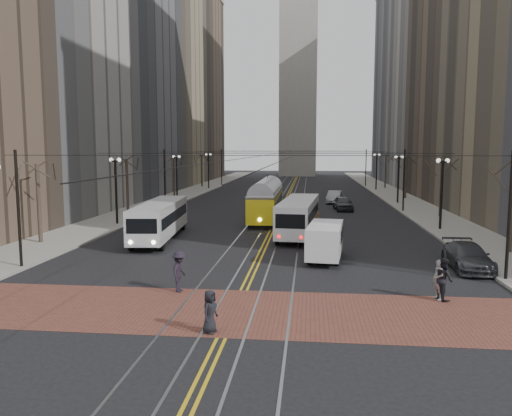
% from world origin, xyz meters
% --- Properties ---
extents(ground, '(260.00, 260.00, 0.00)m').
position_xyz_m(ground, '(0.00, 0.00, 0.00)').
color(ground, black).
rests_on(ground, ground).
extents(sidewalk_left, '(5.00, 140.00, 0.15)m').
position_xyz_m(sidewalk_left, '(-15.00, 45.00, 0.07)').
color(sidewalk_left, gray).
rests_on(sidewalk_left, ground).
extents(sidewalk_right, '(5.00, 140.00, 0.15)m').
position_xyz_m(sidewalk_right, '(15.00, 45.00, 0.07)').
color(sidewalk_right, gray).
rests_on(sidewalk_right, ground).
extents(crosswalk_band, '(25.00, 6.00, 0.01)m').
position_xyz_m(crosswalk_band, '(0.00, -4.00, 0.01)').
color(crosswalk_band, brown).
rests_on(crosswalk_band, ground).
extents(streetcar_rails, '(4.80, 130.00, 0.02)m').
position_xyz_m(streetcar_rails, '(0.00, 45.00, 0.00)').
color(streetcar_rails, gray).
rests_on(streetcar_rails, ground).
extents(centre_lines, '(0.42, 130.00, 0.01)m').
position_xyz_m(centre_lines, '(0.00, 45.00, 0.01)').
color(centre_lines, gold).
rests_on(centre_lines, ground).
extents(building_left_mid, '(16.00, 20.00, 34.00)m').
position_xyz_m(building_left_mid, '(-25.50, 46.00, 17.00)').
color(building_left_mid, slate).
rests_on(building_left_mid, ground).
extents(building_left_midfar, '(20.00, 20.00, 52.00)m').
position_xyz_m(building_left_midfar, '(-27.50, 66.00, 26.00)').
color(building_left_midfar, gray).
rests_on(building_left_midfar, ground).
extents(building_left_far, '(16.00, 20.00, 40.00)m').
position_xyz_m(building_left_far, '(-25.50, 86.00, 20.00)').
color(building_left_far, brown).
rests_on(building_left_far, ground).
extents(building_right_mid, '(16.00, 20.00, 34.00)m').
position_xyz_m(building_right_mid, '(25.50, 46.00, 17.00)').
color(building_right_mid, brown).
rests_on(building_right_mid, ground).
extents(building_right_midfar, '(20.00, 20.00, 52.00)m').
position_xyz_m(building_right_midfar, '(27.50, 66.00, 26.00)').
color(building_right_midfar, '#9E9B95').
rests_on(building_right_midfar, ground).
extents(building_right_far, '(16.00, 20.00, 40.00)m').
position_xyz_m(building_right_far, '(25.50, 86.00, 20.00)').
color(building_right_far, slate).
rests_on(building_right_far, ground).
extents(clock_tower, '(12.00, 12.00, 66.00)m').
position_xyz_m(clock_tower, '(0.00, 102.00, 35.96)').
color(clock_tower, '#B2AFA5').
rests_on(clock_tower, ground).
extents(lamp_posts, '(27.60, 57.20, 5.60)m').
position_xyz_m(lamp_posts, '(-0.00, 28.75, 2.80)').
color(lamp_posts, black).
rests_on(lamp_posts, ground).
extents(street_trees, '(31.68, 53.28, 5.60)m').
position_xyz_m(street_trees, '(0.00, 35.25, 2.80)').
color(street_trees, '#382D23').
rests_on(street_trees, ground).
extents(trolley_wires, '(25.96, 120.00, 6.60)m').
position_xyz_m(trolley_wires, '(0.00, 34.83, 3.77)').
color(trolley_wires, black).
rests_on(trolley_wires, ground).
extents(transit_bus, '(3.22, 11.08, 2.73)m').
position_xyz_m(transit_bus, '(-7.89, 11.69, 1.37)').
color(transit_bus, silver).
rests_on(transit_bus, ground).
extents(streetcar, '(2.36, 12.64, 2.98)m').
position_xyz_m(streetcar, '(-0.98, 22.76, 1.49)').
color(streetcar, yellow).
rests_on(streetcar, ground).
extents(rear_bus, '(3.21, 10.82, 2.78)m').
position_xyz_m(rear_bus, '(2.23, 14.42, 1.39)').
color(rear_bus, silver).
rests_on(rear_bus, ground).
extents(cargo_van, '(2.42, 5.09, 2.17)m').
position_xyz_m(cargo_van, '(4.00, 5.95, 1.09)').
color(cargo_van, silver).
rests_on(cargo_van, ground).
extents(sedan_grey, '(2.20, 4.62, 1.52)m').
position_xyz_m(sedan_grey, '(6.68, 30.91, 0.76)').
color(sedan_grey, '#3A3D41').
rests_on(sedan_grey, ground).
extents(sedan_silver, '(2.32, 4.74, 1.50)m').
position_xyz_m(sedan_silver, '(6.12, 38.15, 0.75)').
color(sedan_silver, '#939599').
rests_on(sedan_silver, ground).
extents(sedan_parked, '(2.10, 4.95, 1.43)m').
position_xyz_m(sedan_parked, '(11.80, 4.53, 0.71)').
color(sedan_parked, '#3B3D42').
rests_on(sedan_parked, ground).
extents(pedestrian_a, '(0.72, 0.89, 1.58)m').
position_xyz_m(pedestrian_a, '(-0.50, -6.50, 0.80)').
color(pedestrian_a, black).
rests_on(pedestrian_a, crosswalk_band).
extents(pedestrian_b, '(0.63, 0.76, 1.80)m').
position_xyz_m(pedestrian_b, '(8.73, -1.50, 0.91)').
color(pedestrian_b, gray).
rests_on(pedestrian_b, crosswalk_band).
extents(pedestrian_c, '(0.95, 1.08, 1.88)m').
position_xyz_m(pedestrian_c, '(8.94, -1.50, 0.95)').
color(pedestrian_c, black).
rests_on(pedestrian_c, crosswalk_band).
extents(pedestrian_d, '(0.78, 1.28, 1.93)m').
position_xyz_m(pedestrian_d, '(-2.95, -1.50, 0.97)').
color(pedestrian_d, black).
rests_on(pedestrian_d, crosswalk_band).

